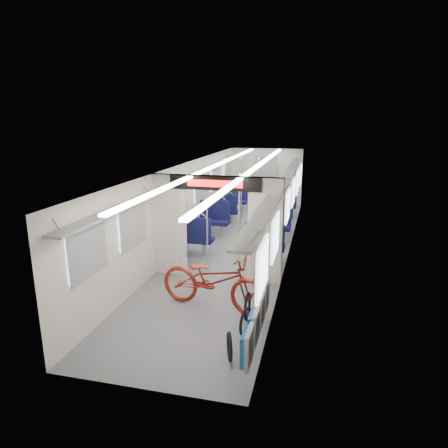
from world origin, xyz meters
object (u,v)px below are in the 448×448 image
at_px(bike_hoop_b, 246,323).
at_px(stanchion_near_left, 207,219).
at_px(seat_bay_near_left, 205,225).
at_px(bike_hoop_a, 229,348).
at_px(seat_bay_far_left, 230,203).
at_px(bike_hoop_c, 247,307).
at_px(bicycle, 214,280).
at_px(seat_bay_far_right, 282,207).
at_px(stanchion_far_right, 257,195).
at_px(stanchion_far_left, 241,195).
at_px(stanchion_near_right, 239,224).
at_px(flip_bench, 257,317).
at_px(seat_bay_near_right, 270,230).

distance_m(bike_hoop_b, stanchion_near_left, 3.50).
bearing_deg(seat_bay_near_left, bike_hoop_a, -70.13).
bearing_deg(seat_bay_far_left, bike_hoop_c, -74.92).
xyz_separation_m(bike_hoop_b, seat_bay_near_left, (-2.04, 4.61, 0.34)).
height_order(bicycle, seat_bay_far_right, bicycle).
xyz_separation_m(seat_bay_far_left, stanchion_near_left, (0.53, -4.83, 0.61)).
bearing_deg(bike_hoop_b, bicycle, 133.00).
bearing_deg(bike_hoop_a, bicycle, 112.83).
height_order(bike_hoop_c, stanchion_far_right, stanchion_far_right).
height_order(bike_hoop_b, bike_hoop_c, bike_hoop_c).
xyz_separation_m(bicycle, bike_hoop_a, (0.66, -1.56, -0.37)).
relative_size(bicycle, stanchion_far_left, 0.94).
distance_m(seat_bay_far_left, stanchion_near_right, 5.25).
bearing_deg(seat_bay_far_right, bicycle, -94.99).
bearing_deg(seat_bay_far_right, stanchion_near_left, -106.27).
bearing_deg(stanchion_far_right, bicycle, -89.24).
relative_size(bike_hoop_a, stanchion_far_left, 0.19).
bearing_deg(stanchion_near_right, flip_bench, -73.69).
distance_m(flip_bench, stanchion_far_right, 6.97).
bearing_deg(bike_hoop_c, flip_bench, -71.64).
height_order(seat_bay_near_left, stanchion_near_left, stanchion_near_left).
distance_m(seat_bay_far_left, stanchion_far_left, 1.83).
xyz_separation_m(seat_bay_near_right, seat_bay_far_right, (0.00, 3.17, -0.05)).
xyz_separation_m(bike_hoop_a, seat_bay_near_right, (-0.06, 5.20, 0.37)).
bearing_deg(stanchion_near_right, seat_bay_near_left, 126.65).
xyz_separation_m(stanchion_near_right, stanchion_far_right, (-0.14, 3.63, 0.00)).
relative_size(flip_bench, stanchion_far_right, 0.91).
bearing_deg(stanchion_near_left, seat_bay_far_right, 73.73).
relative_size(stanchion_near_left, stanchion_far_right, 1.00).
relative_size(flip_bench, bike_hoop_a, 4.73).
bearing_deg(seat_bay_far_right, stanchion_near_right, -96.23).
bearing_deg(flip_bench, bike_hoop_c, 108.36).
bearing_deg(seat_bay_far_left, bike_hoop_b, -75.41).
bearing_deg(bicycle, bike_hoop_b, -125.99).
height_order(seat_bay_near_left, stanchion_far_right, stanchion_far_right).
height_order(seat_bay_far_left, stanchion_far_right, stanchion_far_right).
distance_m(bike_hoop_a, stanchion_near_right, 3.72).
relative_size(flip_bench, seat_bay_far_right, 1.08).
bearing_deg(seat_bay_near_left, flip_bench, -65.56).
distance_m(bike_hoop_a, seat_bay_near_right, 5.21).
relative_size(flip_bench, seat_bay_near_right, 0.92).
xyz_separation_m(bike_hoop_b, stanchion_near_right, (-0.70, 2.80, 0.93)).
distance_m(stanchion_near_right, stanchion_far_left, 3.53).
bearing_deg(stanchion_near_right, bike_hoop_c, -74.58).
xyz_separation_m(seat_bay_near_right, stanchion_far_left, (-1.16, 1.82, 0.58)).
bearing_deg(seat_bay_near_right, bicycle, -99.27).
bearing_deg(flip_bench, bicycle, 129.07).
xyz_separation_m(flip_bench, stanchion_far_left, (-1.58, 6.70, 0.57)).
height_order(bike_hoop_a, seat_bay_far_right, seat_bay_far_right).
bearing_deg(stanchion_far_right, seat_bay_near_right, -71.37).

